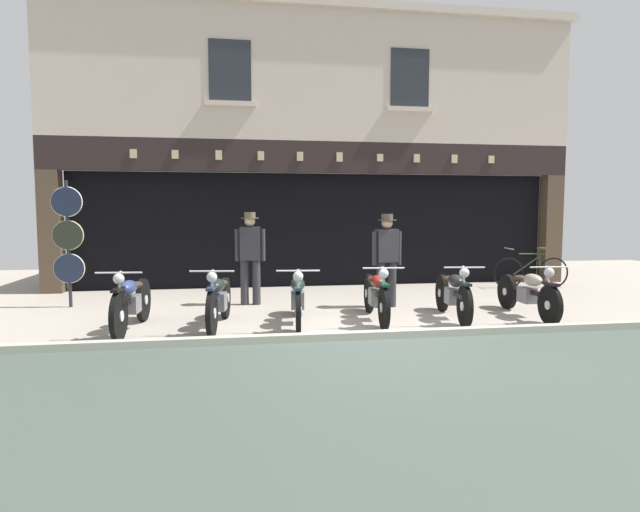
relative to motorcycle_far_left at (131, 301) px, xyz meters
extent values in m
cube|color=#A2978A|center=(3.44, 3.88, -0.48)|extent=(23.99, 10.00, 0.08)
cube|color=#A7AA99|center=(3.44, -1.04, -0.43)|extent=(23.99, 0.16, 0.18)
cube|color=black|center=(3.44, 6.18, 0.86)|extent=(11.03, 4.00, 2.60)
cube|color=#4C3D2D|center=(-2.33, 4.06, 0.86)|extent=(0.44, 0.36, 2.60)
cube|color=#4C3D2D|center=(9.21, 4.06, 0.86)|extent=(0.44, 0.36, 2.60)
cube|color=#23282D|center=(3.44, 4.43, 0.99)|extent=(10.55, 0.03, 2.18)
cube|color=black|center=(3.44, 4.00, 2.51)|extent=(11.99, 0.24, 0.70)
cube|color=#C6B789|center=(-0.58, 3.86, 2.51)|extent=(0.14, 0.03, 0.19)
cube|color=#C6B789|center=(0.28, 3.86, 2.51)|extent=(0.14, 0.03, 0.18)
cube|color=#C6B789|center=(1.20, 3.86, 2.51)|extent=(0.14, 0.03, 0.21)
cube|color=#C6B789|center=(2.10, 3.86, 2.51)|extent=(0.14, 0.03, 0.19)
cube|color=#C6B789|center=(2.97, 3.86, 2.51)|extent=(0.14, 0.03, 0.20)
cube|color=#C6B789|center=(3.86, 3.86, 2.51)|extent=(0.14, 0.03, 0.21)
cube|color=#C6B789|center=(4.80, 3.86, 2.51)|extent=(0.14, 0.03, 0.17)
cube|color=#C6B789|center=(5.67, 3.86, 2.51)|extent=(0.14, 0.03, 0.19)
cube|color=#C6B789|center=(6.59, 3.86, 2.51)|extent=(0.14, 0.03, 0.19)
cube|color=#C6B789|center=(7.51, 3.86, 2.51)|extent=(0.14, 0.03, 0.17)
cube|color=beige|center=(3.44, 4.08, 4.31)|extent=(11.99, 0.40, 2.90)
cube|color=#23282D|center=(1.46, 3.87, 4.31)|extent=(0.90, 0.02, 1.30)
cube|color=beige|center=(1.46, 3.83, 3.61)|extent=(1.10, 0.12, 0.10)
cube|color=#23282D|center=(5.48, 3.87, 4.31)|extent=(0.90, 0.02, 1.30)
cube|color=beige|center=(5.48, 3.83, 3.61)|extent=(1.10, 0.12, 0.10)
cube|color=beige|center=(3.44, 3.98, 5.85)|extent=(12.29, 0.44, 0.18)
cylinder|color=black|center=(-0.05, -0.64, -0.10)|extent=(0.13, 0.68, 0.68)
cylinder|color=silver|center=(-0.05, -0.64, -0.10)|extent=(0.11, 0.16, 0.15)
cylinder|color=black|center=(0.06, 0.67, -0.10)|extent=(0.14, 0.68, 0.68)
cylinder|color=silver|center=(0.06, 0.67, -0.10)|extent=(0.12, 0.16, 0.15)
cube|color=black|center=(0.00, 0.02, 0.02)|extent=(0.17, 1.21, 0.07)
cube|color=slate|center=(0.00, 0.02, -0.05)|extent=(0.23, 0.34, 0.26)
ellipsoid|color=navy|center=(-0.01, -0.14, 0.22)|extent=(0.26, 0.48, 0.20)
ellipsoid|color=#38281E|center=(0.02, 0.25, 0.20)|extent=(0.22, 0.32, 0.10)
cube|color=black|center=(-0.05, -0.64, 0.26)|extent=(0.13, 0.37, 0.04)
sphere|color=silver|center=(-0.05, -0.58, 0.40)|extent=(0.15, 0.15, 0.15)
cylinder|color=silver|center=(-0.05, -0.58, 0.48)|extent=(0.62, 0.08, 0.02)
cylinder|color=silver|center=(-0.05, -0.60, 0.19)|extent=(0.06, 0.26, 0.61)
cylinder|color=black|center=(1.17, -0.60, -0.10)|extent=(0.15, 0.67, 0.66)
cylinder|color=silver|center=(1.17, -0.60, -0.10)|extent=(0.12, 0.16, 0.15)
cylinder|color=black|center=(1.34, 0.71, -0.10)|extent=(0.16, 0.67, 0.66)
cylinder|color=silver|center=(1.34, 0.71, -0.10)|extent=(0.13, 0.16, 0.15)
cube|color=#24314C|center=(1.26, 0.05, 0.02)|extent=(0.23, 1.22, 0.07)
cube|color=slate|center=(1.26, 0.05, -0.05)|extent=(0.24, 0.34, 0.26)
ellipsoid|color=black|center=(1.24, -0.10, 0.22)|extent=(0.28, 0.48, 0.20)
ellipsoid|color=#38281E|center=(1.29, 0.29, 0.20)|extent=(0.24, 0.32, 0.10)
cube|color=#24314C|center=(1.17, -0.60, 0.25)|extent=(0.15, 0.37, 0.04)
sphere|color=silver|center=(1.18, -0.54, 0.40)|extent=(0.15, 0.15, 0.15)
cylinder|color=silver|center=(1.18, -0.54, 0.48)|extent=(0.62, 0.10, 0.02)
cylinder|color=silver|center=(1.18, -0.56, 0.19)|extent=(0.07, 0.25, 0.61)
cylinder|color=black|center=(2.37, -0.64, -0.11)|extent=(0.14, 0.65, 0.64)
cylinder|color=silver|center=(2.37, -0.64, -0.11)|extent=(0.11, 0.15, 0.14)
cylinder|color=black|center=(2.53, 0.79, -0.11)|extent=(0.15, 0.65, 0.64)
cylinder|color=silver|center=(2.53, 0.79, -0.11)|extent=(0.12, 0.15, 0.14)
cube|color=#1F3445|center=(2.45, 0.08, 0.01)|extent=(0.21, 1.32, 0.07)
cube|color=slate|center=(2.45, 0.08, -0.06)|extent=(0.23, 0.34, 0.26)
ellipsoid|color=black|center=(2.43, -0.10, 0.21)|extent=(0.27, 0.48, 0.20)
ellipsoid|color=#38281E|center=(2.48, 0.33, 0.19)|extent=(0.23, 0.32, 0.10)
cube|color=#1F3445|center=(2.37, -0.64, 0.23)|extent=(0.14, 0.37, 0.04)
sphere|color=silver|center=(2.38, -0.58, 0.39)|extent=(0.15, 0.15, 0.15)
cylinder|color=silver|center=(2.38, -0.58, 0.47)|extent=(0.62, 0.09, 0.02)
cylinder|color=silver|center=(2.38, -0.60, 0.18)|extent=(0.06, 0.26, 0.61)
cylinder|color=black|center=(3.66, -0.54, -0.11)|extent=(0.13, 0.66, 0.65)
cylinder|color=silver|center=(3.66, -0.54, -0.11)|extent=(0.11, 0.15, 0.14)
cylinder|color=black|center=(3.78, 0.84, -0.11)|extent=(0.14, 0.66, 0.65)
cylinder|color=silver|center=(3.78, 0.84, -0.11)|extent=(0.12, 0.15, 0.14)
cube|color=#123D29|center=(3.72, 0.15, 0.01)|extent=(0.19, 1.27, 0.07)
cube|color=slate|center=(3.72, 0.15, -0.06)|extent=(0.23, 0.34, 0.26)
ellipsoid|color=maroon|center=(3.71, -0.01, 0.21)|extent=(0.26, 0.48, 0.20)
ellipsoid|color=#38281E|center=(3.74, 0.40, 0.19)|extent=(0.23, 0.32, 0.10)
cube|color=#123D29|center=(3.66, -0.54, 0.24)|extent=(0.13, 0.37, 0.04)
sphere|color=silver|center=(3.66, -0.48, 0.39)|extent=(0.15, 0.15, 0.15)
cylinder|color=silver|center=(3.66, -0.48, 0.47)|extent=(0.62, 0.08, 0.02)
cylinder|color=silver|center=(3.66, -0.50, 0.18)|extent=(0.06, 0.26, 0.61)
cylinder|color=black|center=(4.90, -0.58, -0.12)|extent=(0.15, 0.64, 0.64)
cylinder|color=silver|center=(4.90, -0.58, -0.12)|extent=(0.12, 0.15, 0.14)
cylinder|color=black|center=(5.07, 0.71, -0.12)|extent=(0.16, 0.64, 0.64)
cylinder|color=silver|center=(5.07, 0.71, -0.12)|extent=(0.13, 0.15, 0.14)
cube|color=black|center=(4.98, 0.06, 0.00)|extent=(0.22, 1.20, 0.07)
cube|color=slate|center=(4.98, 0.06, -0.07)|extent=(0.24, 0.34, 0.26)
ellipsoid|color=black|center=(4.96, -0.09, 0.20)|extent=(0.28, 0.48, 0.20)
ellipsoid|color=#38281E|center=(5.01, 0.30, 0.18)|extent=(0.24, 0.32, 0.10)
cube|color=black|center=(4.90, -0.58, 0.22)|extent=(0.15, 0.37, 0.04)
sphere|color=silver|center=(4.91, -0.52, 0.38)|extent=(0.15, 0.15, 0.15)
cylinder|color=silver|center=(4.91, -0.52, 0.46)|extent=(0.62, 0.10, 0.02)
cylinder|color=silver|center=(4.90, -0.54, 0.17)|extent=(0.06, 0.23, 0.62)
cylinder|color=black|center=(6.25, -0.65, -0.13)|extent=(0.09, 0.62, 0.62)
cylinder|color=silver|center=(6.25, -0.65, -0.13)|extent=(0.10, 0.14, 0.14)
cylinder|color=black|center=(6.30, 0.74, -0.13)|extent=(0.10, 0.62, 0.62)
cylinder|color=silver|center=(6.30, 0.74, -0.13)|extent=(0.11, 0.14, 0.14)
cube|color=black|center=(6.28, 0.05, -0.01)|extent=(0.12, 1.28, 0.07)
cube|color=slate|center=(6.28, 0.05, -0.08)|extent=(0.21, 0.33, 0.26)
ellipsoid|color=#A9A18D|center=(6.27, -0.12, 0.19)|extent=(0.24, 0.47, 0.20)
ellipsoid|color=#38281E|center=(6.29, 0.30, 0.17)|extent=(0.21, 0.31, 0.10)
cube|color=black|center=(6.25, -0.65, 0.20)|extent=(0.11, 0.36, 0.04)
sphere|color=silver|center=(6.25, -0.59, 0.37)|extent=(0.15, 0.15, 0.15)
cylinder|color=silver|center=(6.25, -0.59, 0.45)|extent=(0.62, 0.05, 0.02)
cylinder|color=silver|center=(6.25, -0.61, 0.16)|extent=(0.05, 0.26, 0.61)
cylinder|color=#2D2D33|center=(1.90, 1.89, -0.01)|extent=(0.15, 0.15, 0.85)
cylinder|color=#2D2D33|center=(1.68, 1.91, -0.01)|extent=(0.15, 0.15, 0.85)
cube|color=#2D2D33|center=(1.79, 1.90, 0.71)|extent=(0.39, 0.24, 0.62)
cube|color=white|center=(1.79, 2.02, 0.78)|extent=(0.14, 0.03, 0.35)
cube|color=black|center=(1.79, 2.03, 0.77)|extent=(0.05, 0.01, 0.32)
cylinder|color=#2D2D33|center=(2.02, 1.89, 0.68)|extent=(0.09, 0.09, 0.59)
cylinder|color=#2D2D33|center=(1.55, 1.91, 0.68)|extent=(0.09, 0.09, 0.59)
sphere|color=beige|center=(1.79, 1.90, 1.12)|extent=(0.20, 0.20, 0.20)
cylinder|color=brown|center=(1.79, 1.90, 1.18)|extent=(0.33, 0.33, 0.01)
cylinder|color=brown|center=(1.79, 1.90, 1.23)|extent=(0.21, 0.21, 0.11)
cylinder|color=#2D2D33|center=(4.33, 1.27, -0.01)|extent=(0.15, 0.15, 0.84)
cylinder|color=#2D2D33|center=(4.11, 1.24, -0.01)|extent=(0.15, 0.15, 0.84)
cube|color=#2D2D33|center=(4.22, 1.26, 0.68)|extent=(0.40, 0.26, 0.59)
cube|color=silver|center=(4.21, 1.37, 0.76)|extent=(0.14, 0.03, 0.33)
cube|color=brown|center=(4.21, 1.38, 0.74)|extent=(0.05, 0.02, 0.31)
cylinder|color=#2D2D33|center=(4.45, 1.28, 0.64)|extent=(0.09, 0.09, 0.61)
cylinder|color=#2D2D33|center=(3.98, 1.23, 0.64)|extent=(0.09, 0.09, 0.61)
sphere|color=tan|center=(4.22, 1.26, 1.09)|extent=(0.20, 0.20, 0.20)
cylinder|color=#4C4238|center=(4.22, 1.26, 1.14)|extent=(0.34, 0.34, 0.01)
cylinder|color=#4C4238|center=(4.22, 1.26, 1.20)|extent=(0.21, 0.21, 0.11)
cylinder|color=#232328|center=(-1.46, 2.17, 0.71)|extent=(0.06, 0.06, 2.29)
cylinder|color=#192338|center=(-1.46, 2.15, 1.47)|extent=(0.52, 0.03, 0.52)
torus|color=silver|center=(-1.46, 2.16, 1.47)|extent=(0.55, 0.04, 0.55)
cylinder|color=#23281E|center=(-1.46, 2.15, 0.87)|extent=(0.52, 0.03, 0.52)
torus|color=beige|center=(-1.46, 2.16, 0.87)|extent=(0.55, 0.04, 0.55)
cylinder|color=#192338|center=(-1.46, 2.15, 0.27)|extent=(0.52, 0.03, 0.52)
torus|color=beige|center=(-1.46, 2.16, 0.27)|extent=(0.55, 0.04, 0.55)
cube|color=beige|center=(6.07, 4.28, 1.15)|extent=(0.77, 0.02, 0.93)
cube|color=#232328|center=(6.07, 4.26, 1.52)|extent=(0.77, 0.01, 0.20)
torus|color=black|center=(7.63, 3.14, -0.10)|extent=(0.71, 0.10, 0.71)
torus|color=black|center=(8.68, 3.04, -0.10)|extent=(0.71, 0.10, 0.71)
cylinder|color=#23381E|center=(8.05, 3.10, 0.08)|extent=(0.62, 0.09, 0.45)
cylinder|color=#23381E|center=(8.16, 3.09, 0.34)|extent=(0.58, 0.08, 0.03)
cylinder|color=#23381E|center=(8.34, 3.08, 0.20)|extent=(0.09, 0.04, 0.52)
ellipsoid|color=#332319|center=(8.39, 3.07, 0.46)|extent=(0.25, 0.14, 0.06)
cylinder|color=silver|center=(7.63, 3.14, 0.46)|extent=(0.06, 0.50, 0.02)
camera|label=1|loc=(1.48, -8.07, 1.32)|focal=30.07mm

